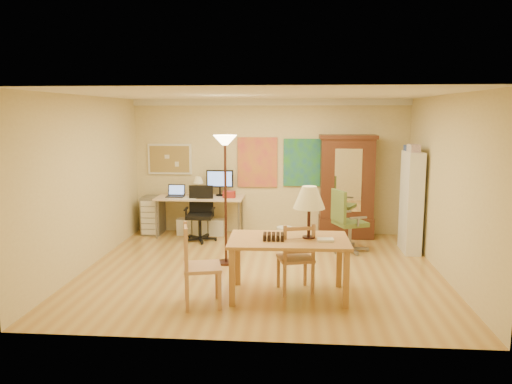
# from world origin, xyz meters

# --- Properties ---
(floor) EXTENTS (5.50, 5.50, 0.00)m
(floor) POSITION_xyz_m (0.00, 0.00, 0.00)
(floor) COLOR #AC7B3D
(floor) RESTS_ON ground
(crown_molding) EXTENTS (5.50, 0.08, 0.12)m
(crown_molding) POSITION_xyz_m (0.00, 2.46, 2.64)
(crown_molding) COLOR white
(crown_molding) RESTS_ON floor
(corkboard) EXTENTS (0.90, 0.04, 0.62)m
(corkboard) POSITION_xyz_m (-2.05, 2.47, 1.50)
(corkboard) COLOR #A3884D
(corkboard) RESTS_ON floor
(art_panel_left) EXTENTS (0.80, 0.04, 1.00)m
(art_panel_left) POSITION_xyz_m (-0.25, 2.47, 1.45)
(art_panel_left) COLOR gold
(art_panel_left) RESTS_ON floor
(art_panel_right) EXTENTS (0.75, 0.04, 0.95)m
(art_panel_right) POSITION_xyz_m (0.65, 2.47, 1.45)
(art_panel_right) COLOR #226689
(art_panel_right) RESTS_ON floor
(dining_table) EXTENTS (1.60, 0.99, 1.48)m
(dining_table) POSITION_xyz_m (0.54, -1.08, 0.94)
(dining_table) COLOR #9B5A32
(dining_table) RESTS_ON floor
(ladder_chair_back) EXTENTS (0.55, 0.53, 0.97)m
(ladder_chair_back) POSITION_xyz_m (0.54, -0.94, 0.45)
(ladder_chair_back) COLOR #AB794E
(ladder_chair_back) RESTS_ON floor
(ladder_chair_left) EXTENTS (0.57, 0.58, 1.05)m
(ladder_chair_left) POSITION_xyz_m (-0.68, -1.52, 0.49)
(ladder_chair_left) COLOR #AB794E
(ladder_chair_left) RESTS_ON floor
(torchiere_lamp) EXTENTS (0.38, 0.38, 2.09)m
(torchiere_lamp) POSITION_xyz_m (-0.59, 0.28, 1.67)
(torchiere_lamp) COLOR #3B1D17
(torchiere_lamp) RESTS_ON floor
(computer_desk) EXTENTS (1.72, 0.75, 1.30)m
(computer_desk) POSITION_xyz_m (-1.34, 2.16, 0.48)
(computer_desk) COLOR beige
(computer_desk) RESTS_ON floor
(office_chair_black) EXTENTS (0.64, 0.64, 1.05)m
(office_chair_black) POSITION_xyz_m (-1.30, 1.72, 0.28)
(office_chair_black) COLOR black
(office_chair_black) RESTS_ON floor
(office_chair_green) EXTENTS (0.68, 0.68, 1.11)m
(office_chair_green) POSITION_xyz_m (1.45, 1.17, 0.30)
(office_chair_green) COLOR slate
(office_chair_green) RESTS_ON floor
(drawer_cart) EXTENTS (0.38, 0.46, 0.77)m
(drawer_cart) POSITION_xyz_m (-2.36, 2.17, 0.38)
(drawer_cart) COLOR slate
(drawer_cart) RESTS_ON floor
(armoire) EXTENTS (1.10, 0.52, 2.01)m
(armoire) POSITION_xyz_m (1.52, 2.24, 0.88)
(armoire) COLOR #3D2110
(armoire) RESTS_ON floor
(bookshelf) EXTENTS (0.27, 0.71, 1.77)m
(bookshelf) POSITION_xyz_m (2.55, 1.27, 0.88)
(bookshelf) COLOR white
(bookshelf) RESTS_ON floor
(wastebin) EXTENTS (0.29, 0.29, 0.37)m
(wastebin) POSITION_xyz_m (0.33, 1.40, 0.18)
(wastebin) COLOR silver
(wastebin) RESTS_ON floor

